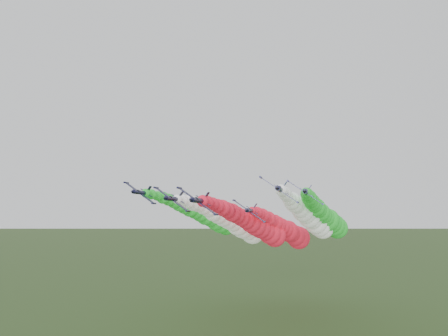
{
  "coord_description": "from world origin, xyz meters",
  "views": [
    {
      "loc": [
        19.34,
        -90.93,
        30.84
      ],
      "look_at": [
        -1.02,
        0.48,
        40.96
      ],
      "focal_mm": 35.0,
      "sensor_mm": 36.0,
      "label": 1
    }
  ],
  "objects_px": {
    "jet_lead": "(257,226)",
    "jet_trail": "(287,231)",
    "jet_inner_left": "(236,224)",
    "jet_inner_right": "(311,218)",
    "jet_outer_right": "(327,218)",
    "jet_outer_left": "(207,217)"
  },
  "relations": [
    {
      "from": "jet_outer_right",
      "to": "jet_outer_left",
      "type": "bearing_deg",
      "value": 174.76
    },
    {
      "from": "jet_inner_right",
      "to": "jet_trail",
      "type": "bearing_deg",
      "value": 115.51
    },
    {
      "from": "jet_lead",
      "to": "jet_trail",
      "type": "height_order",
      "value": "jet_lead"
    },
    {
      "from": "jet_inner_left",
      "to": "jet_inner_right",
      "type": "relative_size",
      "value": 1.01
    },
    {
      "from": "jet_lead",
      "to": "jet_trail",
      "type": "bearing_deg",
      "value": 74.77
    },
    {
      "from": "jet_inner_left",
      "to": "jet_outer_left",
      "type": "height_order",
      "value": "jet_outer_left"
    },
    {
      "from": "jet_outer_left",
      "to": "jet_trail",
      "type": "distance_m",
      "value": 27.29
    },
    {
      "from": "jet_inner_right",
      "to": "jet_outer_left",
      "type": "height_order",
      "value": "jet_outer_left"
    },
    {
      "from": "jet_lead",
      "to": "jet_trail",
      "type": "distance_m",
      "value": 25.38
    },
    {
      "from": "jet_lead",
      "to": "jet_outer_left",
      "type": "relative_size",
      "value": 1.0
    },
    {
      "from": "jet_lead",
      "to": "jet_outer_right",
      "type": "distance_m",
      "value": 24.73
    },
    {
      "from": "jet_inner_left",
      "to": "jet_outer_right",
      "type": "bearing_deg",
      "value": 8.26
    },
    {
      "from": "jet_lead",
      "to": "jet_inner_right",
      "type": "bearing_deg",
      "value": 26.16
    },
    {
      "from": "jet_outer_right",
      "to": "jet_trail",
      "type": "xyz_separation_m",
      "value": [
        -12.9,
        9.4,
        -4.29
      ]
    },
    {
      "from": "jet_inner_right",
      "to": "jet_trail",
      "type": "xyz_separation_m",
      "value": [
        -8.17,
        17.13,
        -4.38
      ]
    },
    {
      "from": "jet_outer_left",
      "to": "jet_lead",
      "type": "bearing_deg",
      "value": -43.48
    },
    {
      "from": "jet_inner_left",
      "to": "jet_trail",
      "type": "relative_size",
      "value": 1.0
    },
    {
      "from": "jet_lead",
      "to": "jet_inner_right",
      "type": "height_order",
      "value": "jet_inner_right"
    },
    {
      "from": "jet_inner_left",
      "to": "jet_lead",
      "type": "bearing_deg",
      "value": -53.52
    },
    {
      "from": "jet_outer_left",
      "to": "jet_trail",
      "type": "xyz_separation_m",
      "value": [
        26.25,
        5.81,
        -4.69
      ]
    },
    {
      "from": "jet_inner_right",
      "to": "jet_trail",
      "type": "distance_m",
      "value": 19.47
    },
    {
      "from": "jet_outer_right",
      "to": "jet_inner_left",
      "type": "bearing_deg",
      "value": -171.74
    }
  ]
}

